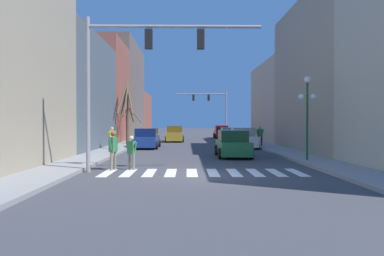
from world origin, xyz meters
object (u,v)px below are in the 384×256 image
at_px(car_driving_toward_lane, 221,132).
at_px(street_tree_right_far, 127,114).
at_px(car_parked_right_near, 147,139).
at_px(street_tree_right_near, 129,123).
at_px(pedestrian_on_right_sidewalk, 260,134).
at_px(car_parked_right_far, 243,139).
at_px(pedestrian_near_right_corner, 113,147).
at_px(traffic_signal_near, 138,59).
at_px(pedestrian_crossing_street, 112,136).
at_px(traffic_signal_far, 212,104).
at_px(pedestrian_waiting_at_curb, 131,150).
at_px(car_driving_away_lane, 229,135).
at_px(car_parked_left_far, 233,144).
at_px(car_parked_left_near, 175,134).
at_px(street_lamp_right_corner, 307,101).

xyz_separation_m(car_driving_toward_lane, street_tree_right_far, (-10.40, -15.02, 2.13)).
distance_m(car_parked_right_near, street_tree_right_near, 7.01).
distance_m(car_parked_right_near, pedestrian_on_right_sidewalk, 9.68).
bearing_deg(street_tree_right_near, car_driving_toward_lane, 51.03).
xyz_separation_m(car_parked_right_far, pedestrian_near_right_corner, (-7.96, -14.05, 0.24)).
height_order(traffic_signal_near, pedestrian_crossing_street, traffic_signal_near).
bearing_deg(traffic_signal_far, street_tree_right_near, -122.10).
height_order(car_parked_right_far, pedestrian_waiting_at_curb, car_parked_right_far).
xyz_separation_m(traffic_signal_near, car_driving_toward_lane, (6.81, 34.49, -4.08)).
height_order(car_driving_toward_lane, pedestrian_near_right_corner, pedestrian_near_right_corner).
xyz_separation_m(pedestrian_near_right_corner, pedestrian_on_right_sidewalk, (9.62, 15.18, 0.13)).
bearing_deg(pedestrian_on_right_sidewalk, street_tree_right_near, 149.48).
bearing_deg(pedestrian_crossing_street, car_driving_away_lane, 34.75).
xyz_separation_m(pedestrian_waiting_at_curb, street_tree_right_near, (-3.32, 20.69, 1.15)).
bearing_deg(pedestrian_on_right_sidewalk, traffic_signal_near, -123.71).
bearing_deg(traffic_signal_near, car_parked_left_far, 54.79).
xyz_separation_m(car_parked_left_near, street_tree_right_near, (-4.52, -3.88, 1.24)).
height_order(car_parked_left_near, car_driving_away_lane, car_parked_left_near).
relative_size(car_parked_left_near, street_tree_right_near, 1.16).
bearing_deg(traffic_signal_near, street_lamp_right_corner, 23.49).
relative_size(car_driving_toward_lane, street_tree_right_far, 0.75).
bearing_deg(car_parked_left_far, car_parked_right_far, -13.00).
bearing_deg(pedestrian_near_right_corner, traffic_signal_near, -98.15).
height_order(traffic_signal_far, pedestrian_crossing_street, traffic_signal_far).
distance_m(traffic_signal_far, pedestrian_waiting_at_curb, 36.34).
relative_size(traffic_signal_far, car_driving_away_lane, 1.54).
relative_size(street_lamp_right_corner, car_parked_left_near, 0.95).
xyz_separation_m(street_lamp_right_corner, car_parked_right_far, (-1.80, 11.02, -2.51)).
relative_size(street_lamp_right_corner, car_parked_right_far, 1.01).
height_order(car_parked_right_near, pedestrian_crossing_street, pedestrian_crossing_street).
xyz_separation_m(car_parked_left_far, car_driving_away_lane, (1.81, 17.65, -0.04)).
xyz_separation_m(traffic_signal_near, car_driving_away_lane, (6.78, 24.69, -4.14)).
xyz_separation_m(car_parked_right_far, street_tree_right_far, (-10.33, 4.74, 2.14)).
relative_size(car_parked_right_near, car_parked_left_far, 1.07).
height_order(car_parked_right_far, car_driving_away_lane, car_parked_right_far).
bearing_deg(pedestrian_on_right_sidewalk, car_parked_left_far, -117.07).
bearing_deg(pedestrian_waiting_at_curb, street_tree_right_far, -46.02).
relative_size(street_lamp_right_corner, street_tree_right_far, 0.74).
distance_m(traffic_signal_near, pedestrian_near_right_corner, 4.09).
relative_size(traffic_signal_far, street_tree_right_far, 1.20).
xyz_separation_m(traffic_signal_near, car_parked_right_far, (6.74, 14.73, -4.09)).
distance_m(car_parked_right_near, pedestrian_crossing_street, 3.49).
xyz_separation_m(traffic_signal_far, pedestrian_near_right_corner, (-6.85, -35.70, -3.74)).
bearing_deg(car_driving_away_lane, traffic_signal_far, 5.59).
xyz_separation_m(traffic_signal_far, street_tree_right_far, (-9.22, -16.91, -1.84)).
bearing_deg(street_tree_right_far, traffic_signal_far, 61.40).
relative_size(pedestrian_waiting_at_curb, pedestrian_on_right_sidewalk, 0.90).
relative_size(pedestrian_crossing_street, street_tree_right_near, 0.40).
distance_m(car_parked_right_near, pedestrian_near_right_corner, 14.35).
bearing_deg(street_tree_right_far, street_lamp_right_corner, -52.41).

